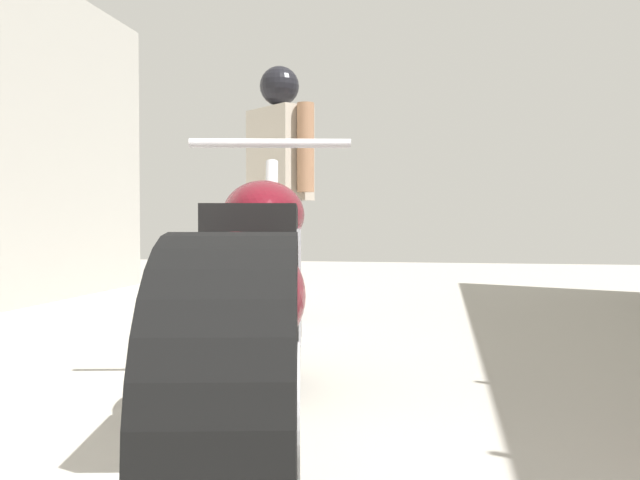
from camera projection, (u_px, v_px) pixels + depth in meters
name	position (u px, v px, depth m)	size (l,w,h in m)	color
ground_plane	(309.00, 367.00, 3.23)	(16.90, 16.90, 0.00)	#A8A399
motorcycle_maroon_cruiser	(258.00, 312.00, 2.02)	(0.83, 2.27, 1.06)	black
mechanic_in_blue	(280.00, 169.00, 4.72)	(0.62, 0.54, 1.82)	#384766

